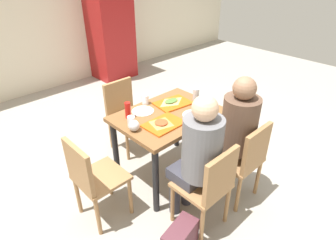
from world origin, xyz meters
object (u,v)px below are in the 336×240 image
(chair_far_side, at_px, (124,111))
(tray_red_far, at_px, (173,103))
(main_table, at_px, (168,124))
(foil_bundle, at_px, (134,126))
(chair_near_left, at_px, (210,184))
(plastic_cup_b, at_px, (194,120))
(plastic_cup_c, at_px, (131,122))
(chair_left_end, at_px, (92,176))
(chair_near_right, at_px, (245,158))
(person_in_red, at_px, (198,153))
(plastic_cup_a, at_px, (145,99))
(soda_can, at_px, (196,94))
(pizza_slice_a, at_px, (161,123))
(pizza_slice_b, at_px, (171,101))
(drink_fridge, at_px, (110,27))
(person_in_brown_jacket, at_px, (235,129))
(tray_red_near, at_px, (164,124))
(handbag, at_px, (180,240))
(paper_plate_center, at_px, (143,111))
(paper_plate_near_edge, at_px, (194,115))
(condiment_bottle, at_px, (128,110))

(chair_far_side, bearing_deg, tray_red_far, -74.49)
(main_table, bearing_deg, foil_bundle, -177.56)
(main_table, bearing_deg, chair_near_left, -108.68)
(plastic_cup_b, relative_size, plastic_cup_c, 1.00)
(main_table, xyz_separation_m, chair_left_end, (-0.89, 0.00, -0.15))
(chair_near_right, xyz_separation_m, chair_left_end, (-1.15, 0.75, 0.00))
(person_in_red, distance_m, tray_red_far, 0.84)
(chair_left_end, distance_m, plastic_cup_a, 0.97)
(person_in_red, bearing_deg, tray_red_far, 59.13)
(chair_far_side, height_order, foil_bundle, foil_bundle)
(plastic_cup_c, bearing_deg, soda_can, -2.52)
(chair_near_right, relative_size, foil_bundle, 8.45)
(pizza_slice_a, relative_size, pizza_slice_b, 1.04)
(drink_fridge, bearing_deg, foil_bundle, -120.67)
(main_table, relative_size, person_in_brown_jacket, 0.81)
(pizza_slice_b, relative_size, drink_fridge, 0.12)
(chair_near_right, height_order, person_in_red, person_in_red)
(tray_red_near, relative_size, tray_red_far, 1.00)
(main_table, bearing_deg, plastic_cup_b, -85.36)
(chair_near_right, distance_m, handbag, 0.93)
(paper_plate_center, relative_size, paper_plate_near_edge, 1.00)
(chair_left_end, bearing_deg, person_in_brown_jacket, -28.12)
(tray_red_near, distance_m, tray_red_far, 0.43)
(chair_left_end, xyz_separation_m, person_in_brown_jacket, (1.15, -0.61, 0.25))
(plastic_cup_c, distance_m, condiment_bottle, 0.17)
(chair_near_left, relative_size, drink_fridge, 0.44)
(chair_far_side, bearing_deg, drink_fridge, 58.84)
(pizza_slice_a, distance_m, drink_fridge, 3.31)
(plastic_cup_a, relative_size, handbag, 0.31)
(chair_near_right, relative_size, soda_can, 6.93)
(tray_red_far, distance_m, paper_plate_center, 0.34)
(person_in_brown_jacket, xyz_separation_m, condiment_bottle, (-0.59, 0.82, 0.10))
(person_in_brown_jacket, relative_size, pizza_slice_a, 5.19)
(chair_left_end, distance_m, drink_fridge, 3.61)
(chair_near_right, height_order, chair_far_side, same)
(chair_near_left, distance_m, drink_fridge, 3.94)
(main_table, xyz_separation_m, foil_bundle, (-0.43, -0.02, 0.17))
(person_in_red, relative_size, plastic_cup_b, 12.55)
(person_in_brown_jacket, bearing_deg, chair_far_side, 100.55)
(chair_far_side, bearing_deg, foil_bundle, -119.29)
(chair_near_right, xyz_separation_m, chair_far_side, (-0.25, 1.51, 0.00))
(paper_plate_near_edge, bearing_deg, person_in_red, -134.81)
(plastic_cup_c, bearing_deg, drink_fridge, 59.06)
(main_table, relative_size, foil_bundle, 10.19)
(pizza_slice_b, bearing_deg, main_table, -142.82)
(paper_plate_near_edge, bearing_deg, pizza_slice_b, 85.98)
(paper_plate_near_edge, relative_size, handbag, 0.69)
(plastic_cup_b, relative_size, soda_can, 0.82)
(chair_far_side, bearing_deg, tray_red_near, -101.42)
(tray_red_far, bearing_deg, paper_plate_near_edge, -94.64)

